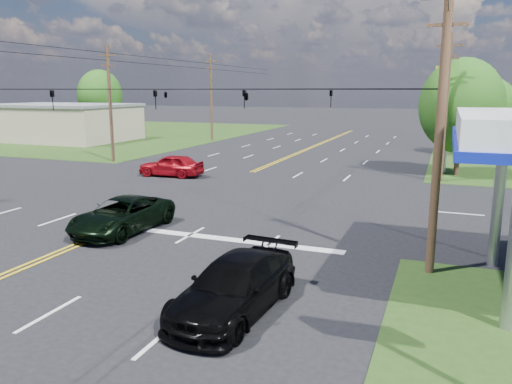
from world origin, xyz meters
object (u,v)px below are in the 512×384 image
at_px(retail_nw, 62,123).
at_px(pole_ne, 446,106).
at_px(pole_left_far, 211,97).
at_px(suv_black, 235,286).
at_px(pole_nw, 110,103).
at_px(pole_se, 440,124).
at_px(tree_right_b, 488,110).
at_px(pickup_dkgreen, 122,215).
at_px(tree_right_a, 461,106).
at_px(pole_right_far, 448,98).
at_px(tree_far_l, 100,95).

height_order(retail_nw, pole_ne, pole_ne).
bearing_deg(pole_left_far, suv_black, -63.31).
relative_size(retail_nw, pole_nw, 1.68).
relative_size(pole_se, pole_ne, 1.00).
xyz_separation_m(pole_ne, tree_right_b, (3.50, 15.00, -0.70)).
bearing_deg(pickup_dkgreen, tree_right_a, 58.82).
relative_size(retail_nw, pole_right_far, 1.60).
height_order(tree_right_a, tree_far_l, tree_far_l).
bearing_deg(pickup_dkgreen, tree_far_l, 130.93).
xyz_separation_m(pole_ne, suv_black, (-4.86, -23.05, -4.17)).
distance_m(tree_far_l, pickup_dkgreen, 52.12).
height_order(pole_left_far, pickup_dkgreen, pole_left_far).
xyz_separation_m(pole_ne, pickup_dkgreen, (-12.50, -17.50, -4.19)).
xyz_separation_m(pole_right_far, tree_right_b, (3.50, -4.00, -0.95)).
relative_size(retail_nw, pickup_dkgreen, 3.08).
bearing_deg(pole_left_far, pole_right_far, 0.00).
bearing_deg(pole_nw, pole_ne, 0.00).
bearing_deg(tree_right_a, pole_se, -92.73).
relative_size(pole_right_far, tree_right_b, 1.41).
xyz_separation_m(pole_nw, pole_left_far, (0.00, 19.00, 0.25)).
distance_m(pole_left_far, pole_right_far, 26.00).
bearing_deg(tree_far_l, suv_black, -48.92).
height_order(pole_right_far, pickup_dkgreen, pole_right_far).
relative_size(pole_nw, pole_ne, 1.00).
xyz_separation_m(pole_ne, pole_right_far, (0.00, 19.00, 0.25)).
height_order(retail_nw, pole_left_far, pole_left_far).
relative_size(pole_se, tree_right_a, 1.16).
distance_m(pole_ne, tree_right_a, 3.16).
bearing_deg(pickup_dkgreen, retail_nw, 137.19).
xyz_separation_m(retail_nw, tree_far_l, (-2.00, 10.00, 3.19)).
distance_m(pole_left_far, tree_right_b, 29.79).
xyz_separation_m(retail_nw, pole_ne, (43.00, -13.00, 2.92)).
bearing_deg(pickup_dkgreen, pole_se, -0.10).
relative_size(pole_se, tree_far_l, 1.09).
xyz_separation_m(retail_nw, pole_se, (43.00, -31.00, 2.92)).
height_order(pole_right_far, tree_right_a, pole_right_far).
bearing_deg(tree_far_l, pole_se, -42.34).
bearing_deg(tree_right_b, retail_nw, -177.54).
bearing_deg(pole_se, pickup_dkgreen, 177.71).
xyz_separation_m(retail_nw, pole_left_far, (17.00, 6.00, 3.17)).
relative_size(tree_far_l, suv_black, 1.71).
xyz_separation_m(pole_ne, tree_right_a, (1.00, 3.00, -0.05)).
bearing_deg(retail_nw, pole_nw, -37.41).
xyz_separation_m(pole_se, tree_right_a, (1.00, 21.00, -0.05)).
relative_size(pole_left_far, tree_right_a, 1.22).
bearing_deg(pole_left_far, pole_ne, -36.16).
xyz_separation_m(retail_nw, pole_nw, (17.00, -13.00, 2.92)).
relative_size(retail_nw, pole_left_far, 1.60).
height_order(pole_se, pickup_dkgreen, pole_se).
bearing_deg(suv_black, tree_right_b, 82.12).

